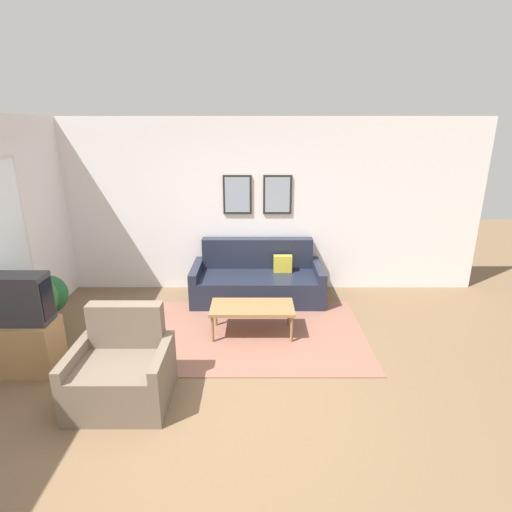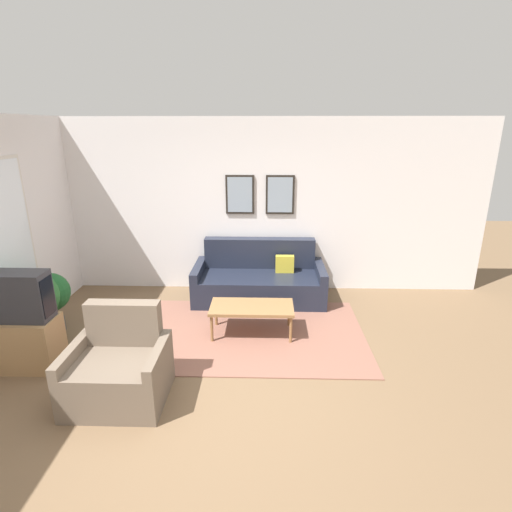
{
  "view_description": "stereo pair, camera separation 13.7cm",
  "coord_description": "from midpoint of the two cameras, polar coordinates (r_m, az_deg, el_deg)",
  "views": [
    {
      "loc": [
        0.46,
        -3.3,
        2.55
      ],
      "look_at": [
        0.44,
        1.93,
        0.85
      ],
      "focal_mm": 28.0,
      "sensor_mm": 36.0,
      "label": 1
    },
    {
      "loc": [
        0.59,
        -3.3,
        2.55
      ],
      "look_at": [
        0.44,
        1.93,
        0.85
      ],
      "focal_mm": 28.0,
      "sensor_mm": 36.0,
      "label": 2
    }
  ],
  "objects": [
    {
      "name": "area_rug",
      "position": [
        5.26,
        -1.25,
        -10.93
      ],
      "size": [
        3.13,
        1.93,
        0.01
      ],
      "color": "brown",
      "rests_on": "ground_plane"
    },
    {
      "name": "tv",
      "position": [
        4.87,
        -30.0,
        -5.01
      ],
      "size": [
        0.61,
        0.28,
        0.53
      ],
      "color": "#2D2D33",
      "rests_on": "tv_stand"
    },
    {
      "name": "ground_plane",
      "position": [
        4.2,
        -6.25,
        -19.48
      ],
      "size": [
        16.0,
        16.0,
        0.0
      ],
      "primitive_type": "plane",
      "color": "brown"
    },
    {
      "name": "wall_back",
      "position": [
        6.33,
        -3.11,
        7.06
      ],
      "size": [
        8.0,
        0.09,
        2.7
      ],
      "color": "silver",
      "rests_on": "ground_plane"
    },
    {
      "name": "potted_plant_by_window",
      "position": [
        5.71,
        -26.73,
        -5.03
      ],
      "size": [
        0.5,
        0.5,
        0.79
      ],
      "color": "#383D42",
      "rests_on": "ground_plane"
    },
    {
      "name": "couch",
      "position": [
        6.16,
        1.13,
        -3.47
      ],
      "size": [
        1.97,
        0.9,
        0.88
      ],
      "color": "#1E2333",
      "rests_on": "ground_plane"
    },
    {
      "name": "coffee_table",
      "position": [
        5.09,
        0.17,
        -7.5
      ],
      "size": [
        1.05,
        0.51,
        0.39
      ],
      "color": "olive",
      "rests_on": "ground_plane"
    },
    {
      "name": "tv_stand",
      "position": [
        5.09,
        -29.04,
        -10.82
      ],
      "size": [
        0.65,
        0.41,
        0.58
      ],
      "color": "#A87F51",
      "rests_on": "ground_plane"
    },
    {
      "name": "potted_plant_tall",
      "position": [
        5.32,
        -28.82,
        -5.6
      ],
      "size": [
        0.62,
        0.62,
        0.98
      ],
      "color": "slate",
      "rests_on": "ground_plane"
    },
    {
      "name": "armchair",
      "position": [
        4.22,
        -18.08,
        -15.24
      ],
      "size": [
        0.91,
        0.76,
        0.9
      ],
      "rotation": [
        0.0,
        0.0,
        -0.19
      ],
      "color": "#6B5B4C",
      "rests_on": "ground_plane"
    }
  ]
}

